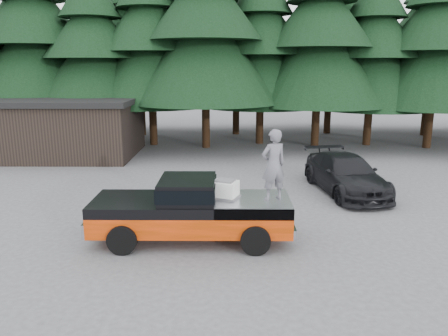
{
  "coord_description": "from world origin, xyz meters",
  "views": [
    {
      "loc": [
        0.37,
        -12.86,
        5.17
      ],
      "look_at": [
        0.26,
        0.0,
        2.1
      ],
      "focal_mm": 35.0,
      "sensor_mm": 36.0,
      "label": 1
    }
  ],
  "objects_px": {
    "pickup_truck": "(192,219)",
    "air_compressor": "(225,190)",
    "man_on_bed": "(273,165)",
    "parked_car": "(345,174)",
    "utility_building": "(65,127)"
  },
  "relations": [
    {
      "from": "parked_car",
      "to": "utility_building",
      "type": "distance_m",
      "value": 16.08
    },
    {
      "from": "pickup_truck",
      "to": "man_on_bed",
      "type": "relative_size",
      "value": 2.9
    },
    {
      "from": "man_on_bed",
      "to": "parked_car",
      "type": "relative_size",
      "value": 0.39
    },
    {
      "from": "pickup_truck",
      "to": "air_compressor",
      "type": "bearing_deg",
      "value": 2.29
    },
    {
      "from": "pickup_truck",
      "to": "air_compressor",
      "type": "xyz_separation_m",
      "value": [
        1.0,
        0.04,
        0.91
      ]
    },
    {
      "from": "man_on_bed",
      "to": "utility_building",
      "type": "relative_size",
      "value": 0.25
    },
    {
      "from": "man_on_bed",
      "to": "parked_car",
      "type": "xyz_separation_m",
      "value": [
        3.54,
        5.26,
        -1.59
      ]
    },
    {
      "from": "utility_building",
      "to": "man_on_bed",
      "type": "bearing_deg",
      "value": -49.95
    },
    {
      "from": "air_compressor",
      "to": "parked_car",
      "type": "height_order",
      "value": "air_compressor"
    },
    {
      "from": "pickup_truck",
      "to": "parked_car",
      "type": "distance_m",
      "value": 7.85
    },
    {
      "from": "pickup_truck",
      "to": "utility_building",
      "type": "relative_size",
      "value": 0.71
    },
    {
      "from": "air_compressor",
      "to": "man_on_bed",
      "type": "relative_size",
      "value": 0.34
    },
    {
      "from": "pickup_truck",
      "to": "utility_building",
      "type": "bearing_deg",
      "value": 123.39
    },
    {
      "from": "pickup_truck",
      "to": "air_compressor",
      "type": "height_order",
      "value": "air_compressor"
    },
    {
      "from": "air_compressor",
      "to": "man_on_bed",
      "type": "height_order",
      "value": "man_on_bed"
    }
  ]
}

